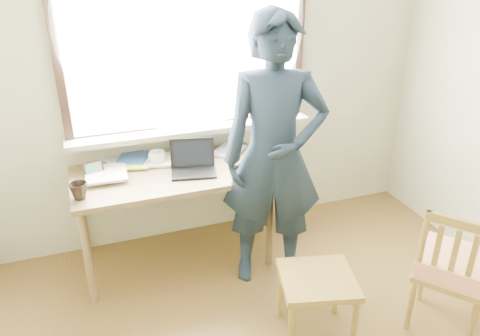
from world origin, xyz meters
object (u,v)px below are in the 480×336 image
object	(u,v)px
mug_white	(157,158)
work_chair	(317,286)
side_chair	(453,267)
desk	(172,181)
person	(274,156)
laptop	(193,164)
mug_dark	(79,191)

from	to	relation	value
mug_white	work_chair	world-z (taller)	mug_white
side_chair	desk	bearing A→B (deg)	138.07
mug_white	work_chair	size ratio (longest dim) A/B	0.24
desk	mug_white	size ratio (longest dim) A/B	11.19
work_chair	person	world-z (taller)	person
laptop	work_chair	world-z (taller)	laptop
desk	work_chair	distance (m)	1.26
desk	laptop	size ratio (longest dim) A/B	3.88
mug_dark	work_chair	xyz separation A→B (m)	(1.24, -0.87, -0.42)
laptop	work_chair	xyz separation A→B (m)	(0.46, -1.03, -0.42)
mug_dark	laptop	bearing A→B (deg)	11.23
desk	mug_white	distance (m)	0.22
mug_white	work_chair	distance (m)	1.47
side_chair	person	xyz separation A→B (m)	(-0.80, 0.86, 0.48)
mug_white	work_chair	bearing A→B (deg)	-60.91
person	laptop	bearing A→B (deg)	158.30
side_chair	person	world-z (taller)	person
laptop	mug_white	xyz separation A→B (m)	(-0.22, 0.20, -0.00)
laptop	mug_white	world-z (taller)	laptop
desk	laptop	distance (m)	0.20
work_chair	laptop	bearing A→B (deg)	114.30
desk	work_chair	bearing A→B (deg)	-59.96
work_chair	mug_dark	bearing A→B (deg)	144.89
laptop	mug_dark	world-z (taller)	laptop
side_chair	person	distance (m)	1.27
laptop	mug_dark	size ratio (longest dim) A/B	3.05
mug_white	side_chair	world-z (taller)	side_chair
laptop	side_chair	bearing A→B (deg)	-44.35
mug_white	mug_dark	distance (m)	0.66
mug_dark	work_chair	world-z (taller)	mug_dark
mug_dark	person	size ratio (longest dim) A/B	0.06
desk	side_chair	distance (m)	1.91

